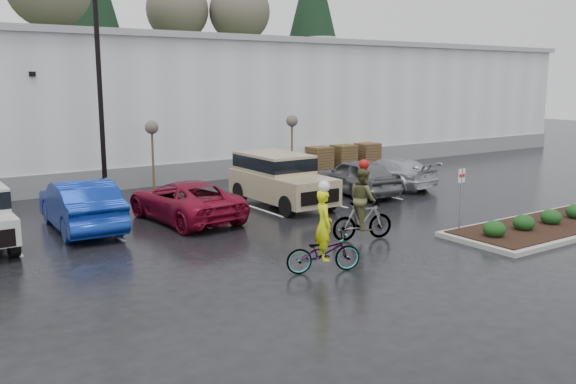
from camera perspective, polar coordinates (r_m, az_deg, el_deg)
ground at (r=17.84m, az=8.20°, el=-5.83°), size 120.00×120.00×0.00m
warehouse at (r=36.51m, az=-15.75°, el=8.02°), size 60.50×15.50×7.20m
wooded_ridge at (r=58.79m, az=-22.96°, el=7.75°), size 80.00×25.00×6.00m
lamppost at (r=25.76m, az=-17.33°, el=11.60°), size 0.50×1.00×9.22m
sapling_mid at (r=27.61m, az=-12.62°, el=5.56°), size 0.60×0.60×3.20m
sapling_east at (r=31.15m, az=0.37°, el=6.35°), size 0.60×0.60×3.20m
pallet_stack_a at (r=33.62m, az=2.92°, el=3.13°), size 1.20×1.20×1.35m
pallet_stack_b at (r=34.66m, az=5.17°, el=3.32°), size 1.20×1.20×1.35m
pallet_stack_c at (r=35.82m, az=7.40°, el=3.51°), size 1.20×1.20×1.35m
curb_island at (r=22.47m, az=23.33°, el=-3.00°), size 8.00×3.00×0.15m
mulch_bed at (r=22.45m, az=23.35°, el=-2.76°), size 7.60×2.60×0.04m
shrub_a at (r=19.97m, az=18.73°, el=-3.30°), size 0.70×0.70×0.52m
shrub_b at (r=21.16m, az=21.20°, el=-2.70°), size 0.70×0.70×0.52m
shrub_c at (r=22.39m, az=23.40°, el=-2.15°), size 0.70×0.70×0.52m
shrub_d at (r=23.66m, az=25.36°, el=-1.67°), size 0.70×0.70×0.52m
fire_lane_sign at (r=20.34m, az=15.88°, el=-0.03°), size 0.30×0.05×2.20m
car_blue at (r=21.52m, az=-18.83°, el=-1.12°), size 2.04×5.28×1.72m
car_red at (r=22.03m, az=-9.66°, el=-0.80°), size 2.82×5.40×1.45m
suv_tan at (r=24.22m, az=-0.56°, el=1.11°), size 2.20×5.10×2.06m
car_grey at (r=26.84m, az=6.41°, el=1.45°), size 2.32×4.82×1.59m
car_far_silver at (r=28.85m, az=9.45°, el=1.82°), size 2.29×4.94×1.40m
cyclist_hivis at (r=15.95m, az=3.34°, el=-4.91°), size 2.12×1.32×2.43m
cyclist_olive at (r=19.21m, az=7.01°, el=-1.80°), size 2.05×1.04×2.56m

